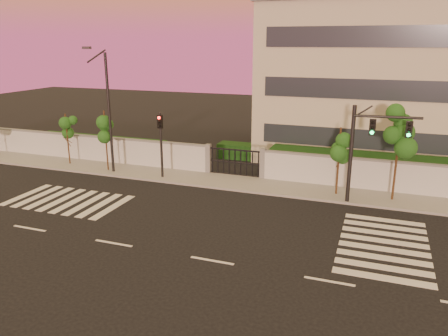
# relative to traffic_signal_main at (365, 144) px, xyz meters

# --- Properties ---
(ground) EXTENTS (120.00, 120.00, 0.00)m
(ground) POSITION_rel_traffic_signal_main_xyz_m (-5.62, -9.22, -3.66)
(ground) COLOR black
(ground) RESTS_ON ground
(sidewalk) EXTENTS (60.00, 3.00, 0.15)m
(sidewalk) POSITION_rel_traffic_signal_main_xyz_m (-5.62, 1.28, -3.59)
(sidewalk) COLOR gray
(sidewalk) RESTS_ON ground
(perimeter_wall) EXTENTS (60.00, 0.36, 2.20)m
(perimeter_wall) POSITION_rel_traffic_signal_main_xyz_m (-5.52, 2.78, -2.59)
(perimeter_wall) COLOR #BABDC2
(perimeter_wall) RESTS_ON ground
(hedge_row) EXTENTS (41.00, 4.25, 1.80)m
(hedge_row) POSITION_rel_traffic_signal_main_xyz_m (-4.46, 5.52, -2.84)
(hedge_row) COLOR #103513
(hedge_row) RESTS_ON ground
(institutional_building) EXTENTS (24.40, 12.40, 12.25)m
(institutional_building) POSITION_rel_traffic_signal_main_xyz_m (3.38, 12.77, 2.49)
(institutional_building) COLOR beige
(institutional_building) RESTS_ON ground
(road_markings) EXTENTS (57.00, 7.62, 0.02)m
(road_markings) POSITION_rel_traffic_signal_main_xyz_m (-7.20, -5.46, -3.65)
(road_markings) COLOR silver
(road_markings) RESTS_ON ground
(street_tree_b) EXTENTS (1.31, 1.04, 3.98)m
(street_tree_b) POSITION_rel_traffic_signal_main_xyz_m (-21.52, 1.31, -0.73)
(street_tree_b) COLOR #382314
(street_tree_b) RESTS_ON ground
(street_tree_c) EXTENTS (1.33, 1.06, 4.50)m
(street_tree_c) POSITION_rel_traffic_signal_main_xyz_m (-17.71, 0.80, -0.35)
(street_tree_c) COLOR #382314
(street_tree_c) RESTS_ON ground
(street_tree_d) EXTENTS (1.47, 1.17, 4.29)m
(street_tree_d) POSITION_rel_traffic_signal_main_xyz_m (-1.46, 1.17, -0.51)
(street_tree_d) COLOR #382314
(street_tree_d) RESTS_ON ground
(street_tree_e) EXTENTS (1.63, 1.30, 5.63)m
(street_tree_e) POSITION_rel_traffic_signal_main_xyz_m (1.79, 1.26, 0.48)
(street_tree_e) COLOR #382314
(street_tree_e) RESTS_ON ground
(traffic_signal_main) EXTENTS (3.66, 0.49, 5.79)m
(traffic_signal_main) POSITION_rel_traffic_signal_main_xyz_m (0.00, 0.00, 0.00)
(traffic_signal_main) COLOR black
(traffic_signal_main) RESTS_ON ground
(traffic_signal_secondary) EXTENTS (0.36, 0.35, 4.64)m
(traffic_signal_secondary) POSITION_rel_traffic_signal_main_xyz_m (-13.19, 0.59, -0.72)
(traffic_signal_secondary) COLOR black
(traffic_signal_secondary) RESTS_ON ground
(streetlight_west) EXTENTS (0.53, 2.14, 8.88)m
(streetlight_west) POSITION_rel_traffic_signal_main_xyz_m (-17.16, 0.43, 1.13)
(streetlight_west) COLOR black
(streetlight_west) RESTS_ON ground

